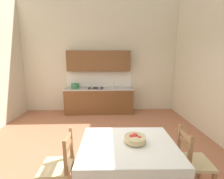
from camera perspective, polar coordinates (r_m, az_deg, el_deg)
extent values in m
cube|color=#AD6B4C|center=(3.38, -6.11, -24.26)|extent=(6.12, 6.45, 0.10)
cube|color=beige|center=(5.74, -4.42, 12.10)|extent=(6.12, 0.12, 4.01)
cube|color=brown|center=(5.57, -4.75, -4.24)|extent=(2.38, 0.60, 0.86)
cube|color=#ADA8A3|center=(5.46, -4.83, 0.29)|extent=(2.41, 0.63, 0.04)
cube|color=white|center=(5.71, -4.73, 3.77)|extent=(2.38, 0.01, 0.55)
cube|color=brown|center=(5.50, -4.92, 10.54)|extent=(2.19, 0.34, 0.70)
cube|color=black|center=(5.43, -4.81, -8.92)|extent=(2.34, 0.02, 0.09)
cylinder|color=silver|center=(5.46, 0.79, 0.50)|extent=(0.34, 0.34, 0.02)
cylinder|color=silver|center=(5.58, 0.72, 1.93)|extent=(0.02, 0.02, 0.22)
cube|color=black|center=(5.47, -6.07, 0.57)|extent=(0.52, 0.42, 0.01)
cylinder|color=silver|center=(5.38, -7.53, 0.49)|extent=(0.11, 0.11, 0.01)
cylinder|color=silver|center=(5.36, -4.76, 0.51)|extent=(0.11, 0.11, 0.01)
cylinder|color=silver|center=(5.57, -7.34, 0.87)|extent=(0.11, 0.11, 0.01)
cylinder|color=silver|center=(5.56, -4.66, 0.89)|extent=(0.11, 0.11, 0.01)
cylinder|color=#337A4C|center=(5.53, -13.49, 1.17)|extent=(0.28, 0.28, 0.15)
cylinder|color=#337A4C|center=(5.52, -13.53, 2.04)|extent=(0.29, 0.29, 0.02)
sphere|color=black|center=(5.52, -13.54, 2.30)|extent=(0.04, 0.04, 0.04)
cube|color=brown|center=(2.28, 6.02, -19.63)|extent=(1.27, 0.99, 0.02)
cube|color=brown|center=(2.84, -7.61, -21.81)|extent=(0.07, 0.07, 0.73)
cube|color=brown|center=(2.94, 16.63, -20.95)|extent=(0.07, 0.07, 0.73)
cube|color=white|center=(2.27, 6.03, -19.35)|extent=(1.33, 1.05, 0.00)
cube|color=white|center=(1.89, 8.08, -28.80)|extent=(1.31, 0.03, 0.12)
cube|color=white|center=(2.75, 4.68, -15.08)|extent=(1.31, 0.03, 0.12)
cube|color=white|center=(2.33, -11.45, -20.54)|extent=(0.03, 1.02, 0.12)
cube|color=white|center=(2.47, 22.26, -19.22)|extent=(0.03, 1.02, 0.12)
cube|color=#D1BC89|center=(2.76, 28.46, -22.53)|extent=(0.45, 0.45, 0.04)
cube|color=#A3754C|center=(3.09, 29.70, -23.76)|extent=(0.05, 0.05, 0.41)
cube|color=#A3754C|center=(2.81, 23.31, -20.57)|extent=(0.05, 0.05, 0.93)
cube|color=#A3754C|center=(2.54, 26.51, -24.62)|extent=(0.05, 0.05, 0.93)
cube|color=#A3754C|center=(2.49, 25.54, -15.17)|extent=(0.05, 0.32, 0.07)
cube|color=#A3754C|center=(2.54, 25.33, -17.32)|extent=(0.05, 0.32, 0.07)
cube|color=#D1BC89|center=(2.52, -19.87, -25.38)|extent=(0.43, 0.43, 0.04)
cube|color=#A3754C|center=(2.84, -22.29, -26.52)|extent=(0.04, 0.04, 0.41)
cube|color=#A3754C|center=(2.32, -16.53, -27.71)|extent=(0.04, 0.04, 0.93)
cube|color=#A3754C|center=(2.60, -14.59, -22.82)|extent=(0.04, 0.04, 0.93)
cube|color=#A3754C|center=(2.26, -16.00, -17.32)|extent=(0.03, 0.32, 0.07)
cube|color=#A3754C|center=(2.31, -15.85, -19.63)|extent=(0.03, 0.32, 0.07)
cylinder|color=tan|center=(2.30, 8.51, -18.59)|extent=(0.17, 0.17, 0.02)
cylinder|color=tan|center=(2.28, 8.54, -17.56)|extent=(0.30, 0.30, 0.07)
sphere|color=red|center=(2.27, 7.20, -17.30)|extent=(0.09, 0.09, 0.09)
sphere|color=red|center=(2.27, 10.07, -17.56)|extent=(0.08, 0.08, 0.08)
sphere|color=red|center=(2.30, 8.41, -16.88)|extent=(0.10, 0.10, 0.10)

